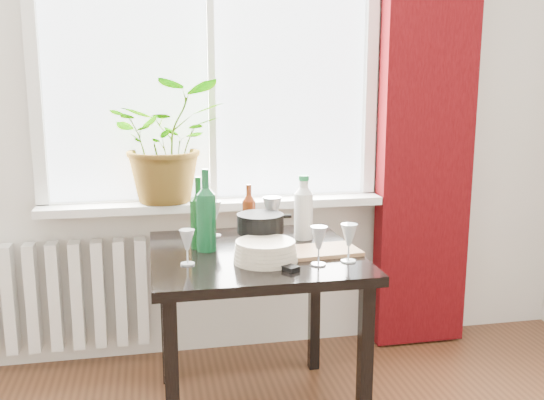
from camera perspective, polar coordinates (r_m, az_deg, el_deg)
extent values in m
cube|color=white|center=(3.09, -5.85, 14.12)|extent=(1.72, 0.08, 1.62)
cube|color=white|center=(3.08, -5.43, -0.37)|extent=(1.72, 0.20, 0.04)
cube|color=#3B0508|center=(3.30, 14.42, 8.36)|extent=(0.50, 0.12, 2.56)
cube|color=white|center=(3.24, -18.79, -8.51)|extent=(0.80, 0.10, 0.55)
cube|color=black|center=(2.54, -1.68, -5.29)|extent=(0.85, 0.85, 0.04)
cube|color=black|center=(2.31, -9.38, -17.15)|extent=(0.05, 0.05, 0.70)
cube|color=black|center=(2.97, -9.94, -10.49)|extent=(0.05, 0.05, 0.70)
cube|color=black|center=(2.44, 8.73, -15.55)|extent=(0.05, 0.05, 0.70)
cube|color=black|center=(3.07, 4.00, -9.61)|extent=(0.05, 0.05, 0.70)
imported|color=#287C21|center=(3.03, -9.75, 5.52)|extent=(0.57, 0.50, 0.61)
cylinder|color=beige|center=(2.38, -0.62, -4.88)|extent=(0.27, 0.27, 0.08)
cube|color=black|center=(2.32, 0.82, -6.14)|extent=(0.13, 0.17, 0.02)
cube|color=#A7764B|center=(2.52, 4.69, -4.80)|extent=(0.32, 0.22, 0.02)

